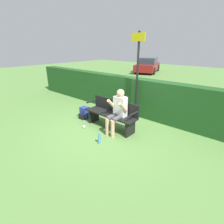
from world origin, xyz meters
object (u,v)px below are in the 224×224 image
at_px(park_bench, 112,114).
at_px(backpack, 85,113).
at_px(signpost, 137,71).
at_px(water_bottle, 99,139).
at_px(parked_car, 148,65).
at_px(person_seated, 118,109).

distance_m(park_bench, backpack, 1.25).
relative_size(park_bench, signpost, 0.61).
relative_size(water_bottle, parked_car, 0.06).
height_order(park_bench, water_bottle, park_bench).
xyz_separation_m(water_bottle, parked_car, (-5.91, 12.45, 0.52)).
distance_m(park_bench, signpost, 1.65).
bearing_deg(parked_car, backpack, -178.87).
height_order(signpost, parked_car, signpost).
xyz_separation_m(person_seated, signpost, (-0.23, 1.27, 0.92)).
height_order(person_seated, parked_car, parked_car).
distance_m(park_bench, water_bottle, 1.09).
bearing_deg(backpack, signpost, 42.60).
bearing_deg(park_bench, signpost, 84.47).
height_order(park_bench, person_seated, person_seated).
xyz_separation_m(water_bottle, signpost, (-0.29, 2.10, 1.51)).
bearing_deg(signpost, backpack, -137.40).
xyz_separation_m(park_bench, person_seated, (0.34, -0.12, 0.26)).
height_order(water_bottle, signpost, signpost).
distance_m(person_seated, backpack, 1.65).
distance_m(park_bench, person_seated, 0.44).
xyz_separation_m(person_seated, backpack, (-1.56, 0.04, -0.53)).
bearing_deg(person_seated, backpack, 178.41).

